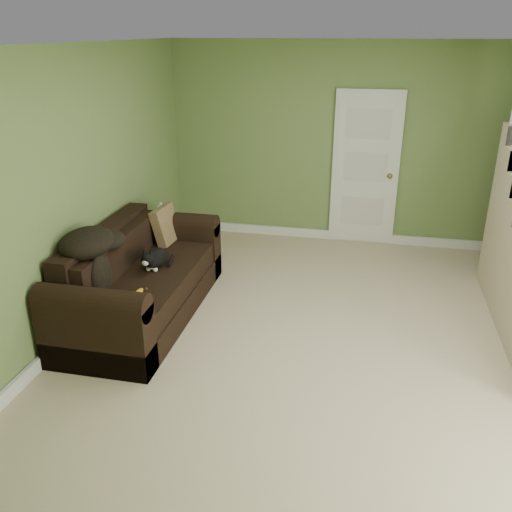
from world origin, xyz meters
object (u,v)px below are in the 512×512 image
at_px(side_table, 169,244).
at_px(cat, 155,259).
at_px(sofa, 139,283).
at_px(banana, 138,293).

xyz_separation_m(side_table, cat, (0.30, -1.13, 0.30)).
xyz_separation_m(sofa, banana, (0.24, -0.53, 0.17)).
bearing_deg(sofa, cat, 30.19).
height_order(sofa, banana, sofa).
distance_m(sofa, banana, 0.60).
bearing_deg(banana, cat, 98.87).
bearing_deg(cat, side_table, 108.88).
bearing_deg(sofa, banana, -65.89).
xyz_separation_m(cat, banana, (0.08, -0.62, -0.07)).
bearing_deg(side_table, sofa, -83.23).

